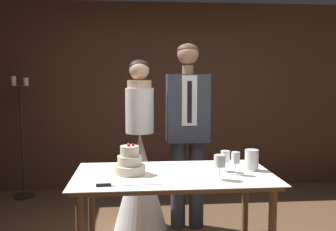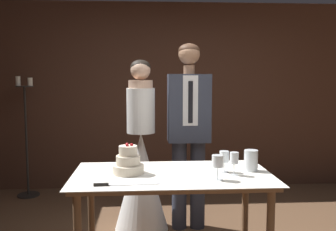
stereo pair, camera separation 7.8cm
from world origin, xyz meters
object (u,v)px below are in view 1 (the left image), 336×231
at_px(wine_glass_far, 220,162).
at_px(candle_stand, 22,143).
at_px(bride, 140,169).
at_px(groom, 188,126).
at_px(tiered_cake, 130,163).
at_px(hurricane_candle, 251,160).
at_px(wine_glass_middle, 236,159).
at_px(wine_glass_near, 225,158).
at_px(cake_table, 174,186).
at_px(cake_knife, 117,185).

bearing_deg(wine_glass_far, candle_stand, 131.21).
relative_size(bride, groom, 0.91).
xyz_separation_m(tiered_cake, candle_stand, (-1.39, 2.10, -0.20)).
bearing_deg(hurricane_candle, candle_stand, 138.48).
height_order(tiered_cake, wine_glass_far, tiered_cake).
bearing_deg(wine_glass_middle, wine_glass_near, 118.98).
xyz_separation_m(tiered_cake, bride, (0.09, 0.93, -0.28)).
bearing_deg(groom, bride, 179.95).
xyz_separation_m(wine_glass_near, wine_glass_far, (-0.09, -0.22, 0.02)).
bearing_deg(groom, hurricane_candle, -67.46).
xyz_separation_m(wine_glass_middle, hurricane_candle, (0.16, 0.12, -0.04)).
bearing_deg(tiered_cake, wine_glass_near, -0.17).
distance_m(tiered_cake, wine_glass_middle, 0.79).
height_order(tiered_cake, candle_stand, candle_stand).
bearing_deg(wine_glass_near, wine_glass_middle, -61.02).
distance_m(cake_table, wine_glass_far, 0.43).
bearing_deg(candle_stand, cake_knife, -61.39).
xyz_separation_m(groom, candle_stand, (-1.96, 1.17, -0.35)).
distance_m(cake_table, wine_glass_near, 0.45).
xyz_separation_m(cake_knife, hurricane_candle, (1.03, 0.34, 0.07)).
relative_size(cake_table, hurricane_candle, 9.17).
xyz_separation_m(wine_glass_middle, bride, (-0.69, 1.03, -0.32)).
height_order(cake_table, wine_glass_middle, wine_glass_middle).
bearing_deg(hurricane_candle, groom, 112.54).
bearing_deg(bride, groom, -0.05).
bearing_deg(cake_table, wine_glass_middle, -9.48).
bearing_deg(cake_table, hurricane_candle, 4.53).
height_order(cake_table, hurricane_candle, hurricane_candle).
distance_m(wine_glass_near, groom, 0.95).
xyz_separation_m(wine_glass_near, groom, (-0.16, 0.93, 0.12)).
height_order(wine_glass_near, groom, groom).
distance_m(wine_glass_far, candle_stand, 3.09).
distance_m(tiered_cake, cake_knife, 0.33).
bearing_deg(cake_table, tiered_cake, 176.07).
bearing_deg(cake_knife, groom, 58.88).
bearing_deg(wine_glass_near, groom, 99.77).
xyz_separation_m(cake_table, wine_glass_middle, (0.45, -0.08, 0.21)).
distance_m(groom, candle_stand, 2.31).
height_order(wine_glass_middle, groom, groom).
height_order(wine_glass_near, wine_glass_far, wine_glass_far).
height_order(cake_knife, hurricane_candle, hurricane_candle).
relative_size(cake_knife, hurricane_candle, 2.74).
distance_m(wine_glass_far, bride, 1.31).
bearing_deg(cake_knife, cake_table, 31.55).
bearing_deg(bride, cake_table, -75.88).
relative_size(hurricane_candle, groom, 0.09).
bearing_deg(cake_knife, tiered_cake, 71.72).
bearing_deg(hurricane_candle, wine_glass_middle, -142.36).
relative_size(wine_glass_middle, candle_stand, 0.11).
bearing_deg(tiered_cake, hurricane_candle, 1.58).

